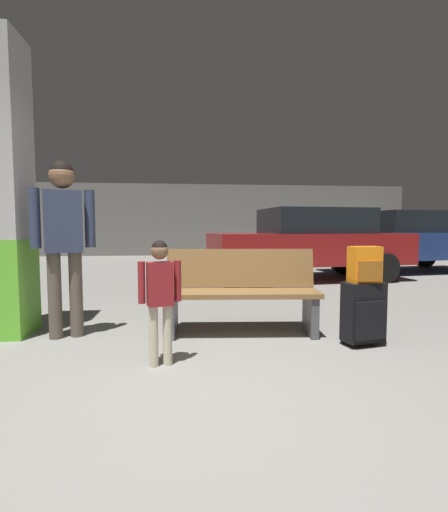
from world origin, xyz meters
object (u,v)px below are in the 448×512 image
at_px(suitcase, 364,312).
at_px(adult, 63,230).
at_px(child, 160,289).
at_px(parked_car_side, 407,240).
at_px(parked_car_near, 309,242).
at_px(bench, 241,292).
at_px(backpack_bright, 365,265).

xyz_separation_m(suitcase, adult, (-2.89, 0.59, 0.78)).
distance_m(child, parked_car_side, 8.22).
xyz_separation_m(parked_car_near, parked_car_side, (2.89, 1.06, 0.00)).
relative_size(suitcase, parked_car_near, 0.14).
xyz_separation_m(suitcase, child, (-1.89, -0.32, 0.31)).
distance_m(bench, backpack_bright, 1.26).
bearing_deg(bench, parked_car_near, 62.08).
xyz_separation_m(child, parked_car_side, (5.77, 5.86, 0.18)).
bearing_deg(child, parked_car_side, 45.44).
height_order(suitcase, backpack_bright, backpack_bright).
bearing_deg(parked_car_near, bench, -117.92).
height_order(backpack_bright, parked_car_near, parked_car_near).
relative_size(bench, parked_car_near, 0.39).
distance_m(bench, parked_car_near, 4.47).
bearing_deg(parked_car_side, parked_car_near, -159.81).
relative_size(child, parked_car_side, 0.24).
xyz_separation_m(bench, child, (-0.80, -0.86, 0.19)).
height_order(bench, parked_car_near, parked_car_near).
bearing_deg(parked_car_side, backpack_bright, -125.03).
distance_m(bench, adult, 1.92).
bearing_deg(parked_car_near, suitcase, -102.54).
distance_m(adult, parked_car_side, 8.39).
bearing_deg(child, suitcase, 9.60).
bearing_deg(parked_car_side, child, -134.56).
bearing_deg(parked_car_side, suitcase, -125.03).
bearing_deg(suitcase, child, -170.40).
xyz_separation_m(child, adult, (-1.00, 0.91, 0.47)).
bearing_deg(backpack_bright, child, -170.41).
bearing_deg(child, parked_car_near, 59.00).
bearing_deg(child, adult, 137.69).
bearing_deg(parked_car_side, adult, -143.84).
bearing_deg(parked_car_near, backpack_bright, -102.55).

